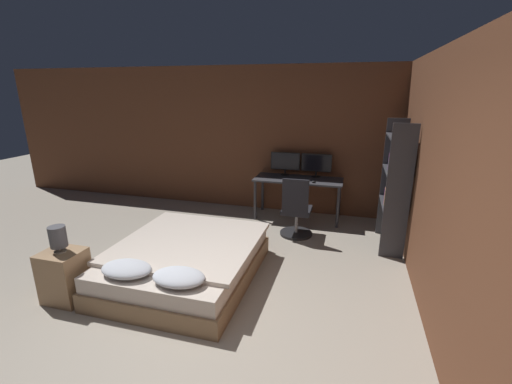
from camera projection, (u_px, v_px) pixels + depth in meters
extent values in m
plane|color=#9E9384|center=(179.00, 358.00, 3.01)|extent=(20.00, 20.00, 0.00)
cube|color=brown|center=(279.00, 141.00, 6.39)|extent=(12.00, 0.06, 2.70)
cube|color=brown|center=(437.00, 185.00, 3.44)|extent=(0.06, 12.00, 2.70)
cube|color=#846647|center=(187.00, 269.00, 4.28)|extent=(1.62, 1.98, 0.22)
cube|color=beige|center=(186.00, 255.00, 4.22)|extent=(1.56, 1.92, 0.18)
cube|color=beige|center=(190.00, 242.00, 4.30)|extent=(1.66, 1.66, 0.05)
ellipsoid|color=silver|center=(127.00, 269.00, 3.57)|extent=(0.55, 0.38, 0.13)
ellipsoid|color=silver|center=(179.00, 277.00, 3.42)|extent=(0.55, 0.38, 0.13)
cube|color=#997551|center=(65.00, 276.00, 3.78)|extent=(0.42, 0.38, 0.58)
cylinder|color=gray|center=(60.00, 251.00, 3.70)|extent=(0.13, 0.13, 0.01)
cylinder|color=gray|center=(60.00, 249.00, 3.69)|extent=(0.02, 0.02, 0.05)
cylinder|color=#4C4C51|center=(58.00, 237.00, 3.65)|extent=(0.17, 0.17, 0.23)
cube|color=#38383D|center=(298.00, 179.00, 6.09)|extent=(1.55, 0.63, 0.03)
cylinder|color=#2D2D33|center=(255.00, 200.00, 6.14)|extent=(0.05, 0.05, 0.71)
cylinder|color=#2D2D33|center=(338.00, 208.00, 5.77)|extent=(0.05, 0.05, 0.71)
cylinder|color=#2D2D33|center=(263.00, 192.00, 6.64)|extent=(0.05, 0.05, 0.71)
cylinder|color=#2D2D33|center=(339.00, 198.00, 6.26)|extent=(0.05, 0.05, 0.71)
cylinder|color=black|center=(285.00, 175.00, 6.36)|extent=(0.16, 0.16, 0.01)
cylinder|color=black|center=(285.00, 172.00, 6.35)|extent=(0.03, 0.03, 0.09)
cube|color=black|center=(285.00, 161.00, 6.29)|extent=(0.54, 0.03, 0.32)
cube|color=black|center=(285.00, 161.00, 6.27)|extent=(0.51, 0.00, 0.29)
cylinder|color=black|center=(316.00, 177.00, 6.21)|extent=(0.16, 0.16, 0.01)
cylinder|color=black|center=(316.00, 174.00, 6.20)|extent=(0.03, 0.03, 0.09)
cube|color=black|center=(317.00, 163.00, 6.14)|extent=(0.54, 0.03, 0.32)
cube|color=black|center=(316.00, 163.00, 6.13)|extent=(0.51, 0.00, 0.29)
cube|color=black|center=(296.00, 181.00, 5.89)|extent=(0.41, 0.13, 0.02)
ellipsoid|color=black|center=(314.00, 182.00, 5.81)|extent=(0.07, 0.05, 0.04)
cylinder|color=black|center=(296.00, 233.00, 5.57)|extent=(0.52, 0.52, 0.04)
cylinder|color=gray|center=(296.00, 222.00, 5.52)|extent=(0.05, 0.05, 0.34)
cube|color=black|center=(297.00, 210.00, 5.46)|extent=(0.45, 0.45, 0.07)
cube|color=black|center=(295.00, 196.00, 5.19)|extent=(0.40, 0.05, 0.52)
cube|color=#333338|center=(398.00, 194.00, 4.55)|extent=(0.32, 0.02, 1.86)
cube|color=#333338|center=(392.00, 179.00, 5.33)|extent=(0.32, 0.02, 1.86)
cube|color=#333338|center=(393.00, 204.00, 5.02)|extent=(0.32, 0.82, 0.02)
cube|color=#333338|center=(397.00, 171.00, 4.88)|extent=(0.32, 0.82, 0.02)
cube|color=#333338|center=(401.00, 137.00, 4.74)|extent=(0.32, 0.82, 0.02)
cube|color=#7A387F|center=(397.00, 203.00, 4.62)|extent=(0.27, 0.02, 0.26)
cube|color=#337042|center=(396.00, 204.00, 4.67)|extent=(0.27, 0.04, 0.20)
cube|color=#B2332D|center=(396.00, 203.00, 4.72)|extent=(0.27, 0.04, 0.21)
cube|color=#7A387F|center=(395.00, 200.00, 4.76)|extent=(0.27, 0.04, 0.25)
cube|color=#337042|center=(395.00, 199.00, 4.80)|extent=(0.27, 0.03, 0.25)
cube|color=#7A387F|center=(395.00, 200.00, 4.85)|extent=(0.27, 0.04, 0.19)
cube|color=gold|center=(394.00, 197.00, 4.88)|extent=(0.27, 0.04, 0.26)
cube|color=#7A387F|center=(394.00, 196.00, 4.92)|extent=(0.27, 0.02, 0.26)
cube|color=#7A387F|center=(394.00, 197.00, 4.96)|extent=(0.27, 0.03, 0.23)
cube|color=#28282D|center=(401.00, 167.00, 4.49)|extent=(0.27, 0.03, 0.25)
cube|color=teal|center=(401.00, 166.00, 4.53)|extent=(0.27, 0.04, 0.25)
cube|color=gold|center=(400.00, 168.00, 4.59)|extent=(0.27, 0.04, 0.19)
cube|color=orange|center=(400.00, 164.00, 4.61)|extent=(0.27, 0.03, 0.27)
cube|color=#28282D|center=(399.00, 167.00, 4.66)|extent=(0.27, 0.04, 0.19)
cube|color=gold|center=(399.00, 165.00, 4.70)|extent=(0.27, 0.04, 0.22)
cube|color=#337042|center=(398.00, 165.00, 4.74)|extent=(0.27, 0.03, 0.20)
cube|color=#7A387F|center=(398.00, 162.00, 4.77)|extent=(0.27, 0.04, 0.25)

